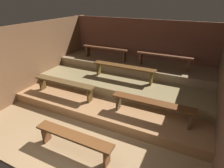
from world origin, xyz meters
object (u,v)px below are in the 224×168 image
Objects in this scene: bench_middle_center at (124,68)px; bench_floor_center at (73,138)px; bench_upper_left at (105,49)px; bench_lower_left at (64,84)px; bench_upper_right at (164,57)px; bench_lower_right at (152,104)px.

bench_floor_center is at bearing -88.21° from bench_middle_center.
bench_middle_center is 1.14× the size of bench_upper_left.
bench_upper_right is (2.45, 2.23, 0.55)m from bench_lower_left.
bench_upper_left is at bearing 108.08° from bench_floor_center.
bench_lower_left is at bearing -95.99° from bench_upper_left.
bench_lower_right is 1.11× the size of bench_upper_left.
bench_lower_right reaches higher than bench_floor_center.
bench_lower_left is 1.92m from bench_middle_center.
bench_lower_right is (1.21, 1.55, 0.28)m from bench_floor_center.
bench_floor_center is 0.88× the size of bench_lower_right.
bench_lower_left is 0.97× the size of bench_middle_center.
bench_lower_left and bench_lower_right have the same top height.
bench_upper_left is at bearing 180.00° from bench_upper_right.
bench_lower_left is at bearing -136.45° from bench_middle_center.
bench_middle_center is at bearing -38.77° from bench_upper_left.
bench_lower_left is 2.68m from bench_lower_right.
bench_upper_right is at bearing 0.00° from bench_upper_left.
bench_lower_right is at bearing 0.00° from bench_lower_left.
bench_floor_center is at bearing -46.58° from bench_lower_left.
bench_floor_center is at bearing -71.92° from bench_upper_left.
bench_upper_right is (1.07, 0.92, 0.27)m from bench_middle_center.
bench_lower_right is 1.11× the size of bench_upper_right.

